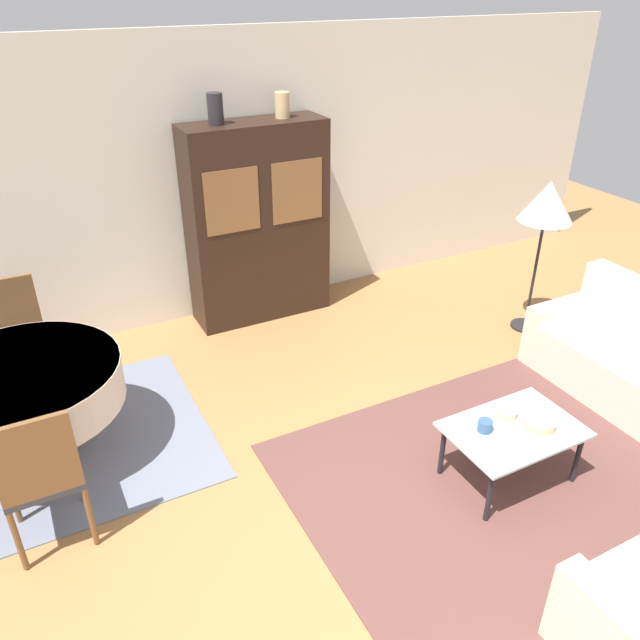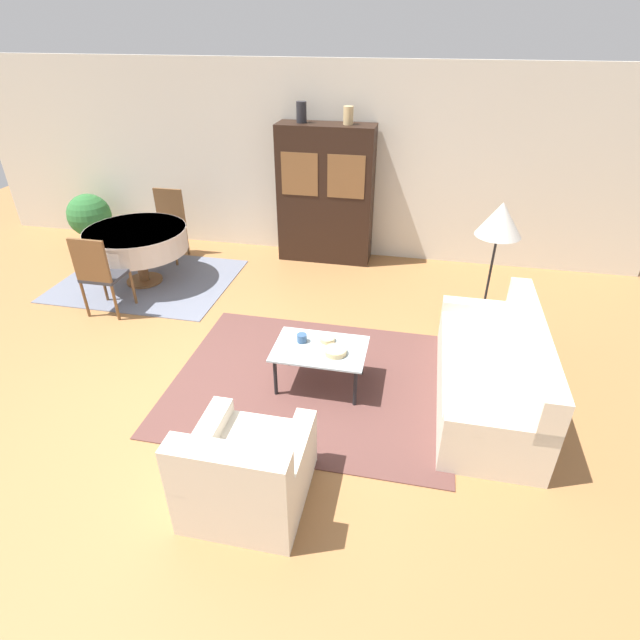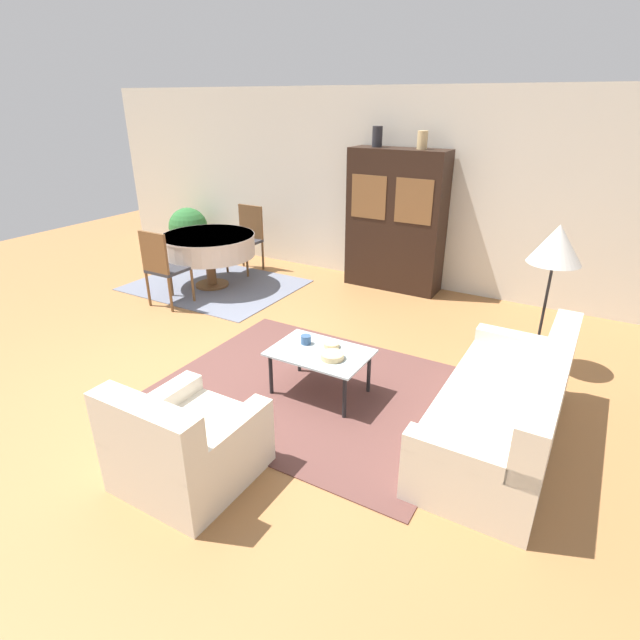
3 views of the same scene
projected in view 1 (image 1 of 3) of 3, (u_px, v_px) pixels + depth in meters
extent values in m
plane|color=#9E6B3D|center=(399.00, 570.00, 3.69)|extent=(14.00, 14.00, 0.00)
cube|color=beige|center=(192.00, 185.00, 5.84)|extent=(10.00, 0.06, 2.70)
cube|color=brown|center=(494.00, 479.00, 4.34)|extent=(2.75, 2.21, 0.01)
cube|color=slate|center=(46.00, 452.00, 4.59)|extent=(2.32, 1.79, 0.01)
cube|color=beige|center=(568.00, 306.00, 5.55)|extent=(0.85, 0.16, 0.12)
cylinder|color=black|center=(490.00, 496.00, 3.92)|extent=(0.04, 0.04, 0.41)
cylinder|color=black|center=(577.00, 458.00, 4.22)|extent=(0.04, 0.04, 0.41)
cylinder|color=black|center=(442.00, 450.00, 4.29)|extent=(0.04, 0.04, 0.41)
cylinder|color=black|center=(526.00, 418.00, 4.60)|extent=(0.04, 0.04, 0.41)
cube|color=silver|center=(514.00, 429.00, 4.15)|extent=(0.89, 0.60, 0.02)
cube|color=black|center=(258.00, 224.00, 6.03)|extent=(1.34, 0.45, 1.93)
cube|color=brown|center=(232.00, 202.00, 5.56)|extent=(0.51, 0.01, 0.58)
cube|color=brown|center=(297.00, 191.00, 5.82)|extent=(0.51, 0.01, 0.58)
cylinder|color=brown|center=(43.00, 454.00, 4.54)|extent=(0.48, 0.48, 0.03)
cylinder|color=brown|center=(37.00, 431.00, 4.43)|extent=(0.14, 0.14, 0.46)
cylinder|color=beige|center=(24.00, 387.00, 4.25)|extent=(1.31, 1.31, 0.30)
cylinder|color=beige|center=(20.00, 371.00, 4.18)|extent=(1.32, 1.32, 0.03)
cylinder|color=brown|center=(12.00, 495.00, 3.89)|extent=(0.04, 0.04, 0.45)
cylinder|color=brown|center=(80.00, 474.00, 4.06)|extent=(0.04, 0.04, 0.45)
cylinder|color=brown|center=(18.00, 541.00, 3.58)|extent=(0.04, 0.04, 0.45)
cylinder|color=brown|center=(90.00, 516.00, 3.74)|extent=(0.04, 0.04, 0.45)
cube|color=#333338|center=(42.00, 475.00, 3.70)|extent=(0.44, 0.44, 0.04)
cube|color=brown|center=(35.00, 460.00, 3.41)|extent=(0.44, 0.04, 0.52)
cylinder|color=brown|center=(56.00, 382.00, 4.97)|extent=(0.04, 0.04, 0.45)
cylinder|color=brown|center=(0.00, 395.00, 4.81)|extent=(0.04, 0.04, 0.45)
cylinder|color=brown|center=(49.00, 357.00, 5.29)|extent=(0.04, 0.04, 0.45)
cube|color=#333338|center=(19.00, 350.00, 4.93)|extent=(0.44, 0.44, 0.04)
cube|color=brown|center=(9.00, 308.00, 4.95)|extent=(0.44, 0.04, 0.52)
cylinder|color=black|center=(525.00, 326.00, 6.21)|extent=(0.28, 0.28, 0.02)
cylinder|color=black|center=(534.00, 274.00, 5.93)|extent=(0.03, 0.03, 1.12)
cone|color=beige|center=(548.00, 201.00, 5.59)|extent=(0.49, 0.49, 0.37)
cylinder|color=#33517A|center=(485.00, 426.00, 4.11)|extent=(0.10, 0.10, 0.08)
cylinder|color=tan|center=(539.00, 423.00, 4.15)|extent=(0.21, 0.21, 0.05)
cylinder|color=tan|center=(506.00, 413.00, 4.26)|extent=(0.15, 0.15, 0.04)
cylinder|color=#232328|center=(215.00, 109.00, 5.36)|extent=(0.14, 0.14, 0.27)
cylinder|color=tan|center=(282.00, 105.00, 5.62)|extent=(0.13, 0.13, 0.23)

